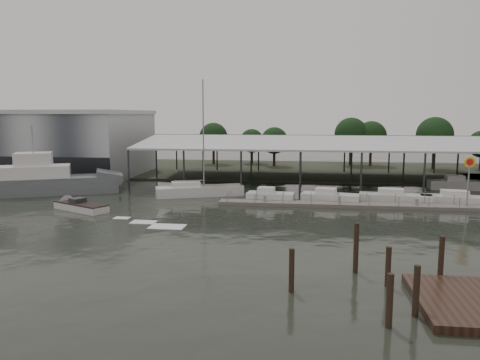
# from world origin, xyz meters

# --- Properties ---
(ground) EXTENTS (200.00, 200.00, 0.00)m
(ground) POSITION_xyz_m (0.00, 0.00, 0.00)
(ground) COLOR #242921
(ground) RESTS_ON ground
(land_strip_far) EXTENTS (140.00, 30.00, 0.30)m
(land_strip_far) POSITION_xyz_m (0.00, 42.00, 0.10)
(land_strip_far) COLOR #3B4131
(land_strip_far) RESTS_ON ground
(storage_warehouse) EXTENTS (24.50, 20.50, 10.50)m
(storage_warehouse) POSITION_xyz_m (-28.00, 29.94, 5.29)
(storage_warehouse) COLOR #ADB4B9
(storage_warehouse) RESTS_ON ground
(covered_boat_shed) EXTENTS (58.24, 24.00, 6.96)m
(covered_boat_shed) POSITION_xyz_m (17.00, 28.00, 6.13)
(covered_boat_shed) COLOR silver
(covered_boat_shed) RESTS_ON ground
(floating_dock) EXTENTS (28.00, 2.00, 1.40)m
(floating_dock) POSITION_xyz_m (15.00, 10.00, 0.20)
(floating_dock) COLOR slate
(floating_dock) RESTS_ON ground
(shell_fuel_sign) EXTENTS (1.10, 0.18, 5.55)m
(shell_fuel_sign) POSITION_xyz_m (27.00, 9.99, 3.93)
(shell_fuel_sign) COLOR gray
(shell_fuel_sign) RESTS_ON ground
(grey_trawler) EXTENTS (18.45, 11.72, 8.84)m
(grey_trawler) POSITION_xyz_m (-21.74, 13.50, 1.58)
(grey_trawler) COLOR slate
(grey_trawler) RESTS_ON ground
(white_sailboat) EXTENTS (10.74, 6.17, 14.17)m
(white_sailboat) POSITION_xyz_m (-2.52, 14.61, 0.65)
(white_sailboat) COLOR white
(white_sailboat) RESTS_ON ground
(speedboat_underway) EXTENTS (16.85, 9.73, 2.00)m
(speedboat_underway) POSITION_xyz_m (-13.16, 4.76, 0.39)
(speedboat_underway) COLOR white
(speedboat_underway) RESTS_ON ground
(moored_cruiser_0) EXTENTS (5.49, 2.69, 1.70)m
(moored_cruiser_0) POSITION_xyz_m (6.42, 11.95, 0.61)
(moored_cruiser_0) COLOR white
(moored_cruiser_0) RESTS_ON ground
(moored_cruiser_1) EXTENTS (6.66, 3.44, 1.70)m
(moored_cruiser_1) POSITION_xyz_m (13.11, 12.19, 0.61)
(moored_cruiser_1) COLOR white
(moored_cruiser_1) RESTS_ON ground
(moored_cruiser_2) EXTENTS (8.02, 3.31, 1.70)m
(moored_cruiser_2) POSITION_xyz_m (20.26, 12.79, 0.61)
(moored_cruiser_2) COLOR white
(moored_cruiser_2) RESTS_ON ground
(moored_cruiser_3) EXTENTS (8.21, 3.44, 1.70)m
(moored_cruiser_3) POSITION_xyz_m (26.95, 12.50, 0.61)
(moored_cruiser_3) COLOR white
(moored_cruiser_3) RESTS_ON ground
(mooring_pilings) EXTENTS (9.09, 7.94, 3.77)m
(mooring_pilings) POSITION_xyz_m (14.35, -14.67, 1.04)
(mooring_pilings) COLOR #38271C
(mooring_pilings) RESTS_ON ground
(horizon_tree_line) EXTENTS (67.97, 11.06, 9.43)m
(horizon_tree_line) POSITION_xyz_m (26.34, 48.49, 5.72)
(horizon_tree_line) COLOR black
(horizon_tree_line) RESTS_ON ground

